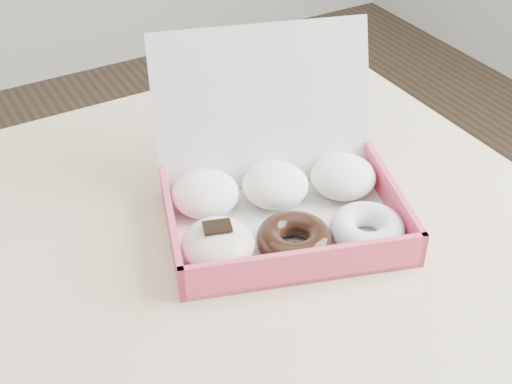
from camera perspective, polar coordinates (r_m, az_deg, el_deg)
table at (r=0.94m, az=-10.93°, el=-9.83°), size 1.20×0.80×0.75m
donut_box at (r=0.93m, az=1.84°, el=-0.48°), size 0.37×0.36×0.21m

